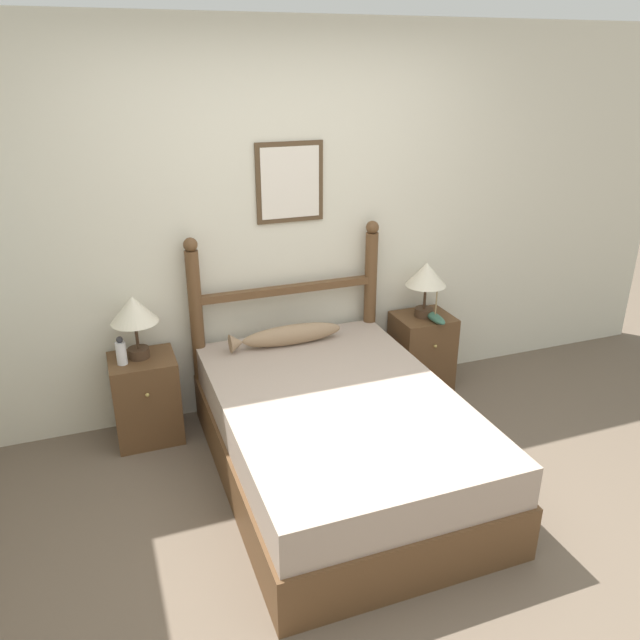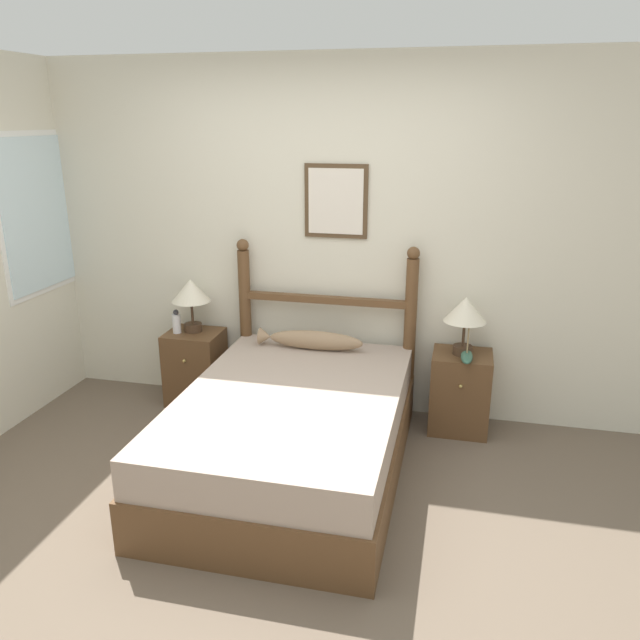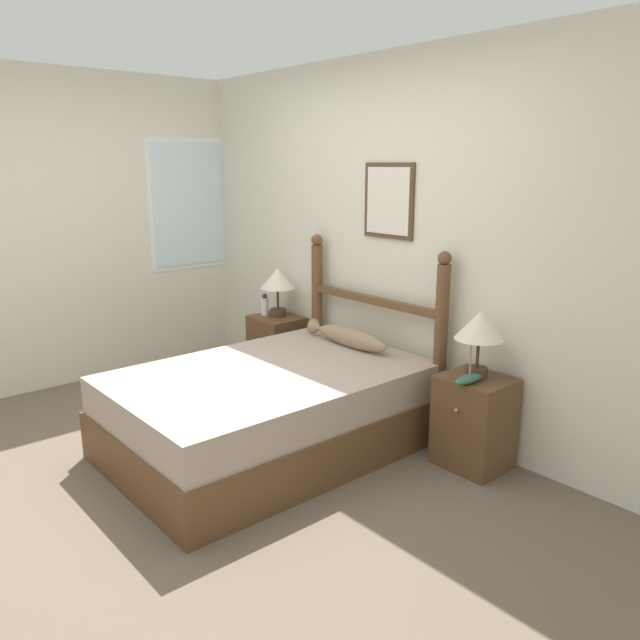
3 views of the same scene
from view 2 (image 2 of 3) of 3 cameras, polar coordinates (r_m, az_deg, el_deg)
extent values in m
plane|color=brown|center=(3.52, -5.99, -19.18)|extent=(16.00, 16.00, 0.00)
cube|color=beige|center=(4.55, 0.59, 7.29)|extent=(6.40, 0.06, 2.55)
cube|color=#4C3823|center=(4.45, 1.47, 10.80)|extent=(0.45, 0.02, 0.51)
cube|color=silver|center=(4.44, 1.44, 10.78)|extent=(0.39, 0.01, 0.45)
cube|color=white|center=(5.13, -24.08, 8.92)|extent=(0.01, 0.95, 1.18)
cube|color=silver|center=(5.12, -24.00, 8.92)|extent=(0.01, 0.87, 1.10)
cube|color=brown|center=(3.97, -2.56, -11.72)|extent=(1.33, 1.96, 0.31)
cube|color=tan|center=(3.84, -2.62, -8.21)|extent=(1.29, 1.92, 0.23)
cylinder|color=brown|center=(4.78, -6.79, -0.70)|extent=(0.09, 0.09, 1.20)
sphere|color=brown|center=(4.62, -7.08, 6.81)|extent=(0.09, 0.09, 0.09)
cylinder|color=brown|center=(4.53, 8.17, -1.85)|extent=(0.09, 0.09, 1.20)
sphere|color=brown|center=(4.35, 8.55, 6.06)|extent=(0.09, 0.09, 0.09)
cube|color=brown|center=(4.53, 0.49, 1.87)|extent=(1.24, 0.06, 0.05)
cube|color=brown|center=(4.92, -11.30, -4.25)|extent=(0.41, 0.35, 0.57)
sphere|color=tan|center=(4.72, -12.32, -3.68)|extent=(0.02, 0.02, 0.02)
cube|color=brown|center=(4.52, 12.67, -6.43)|extent=(0.41, 0.35, 0.57)
sphere|color=tan|center=(4.30, 12.74, -5.93)|extent=(0.02, 0.02, 0.02)
cylinder|color=#422D1E|center=(4.84, -11.52, -0.67)|extent=(0.13, 0.13, 0.06)
cylinder|color=#422D1E|center=(4.80, -11.61, 0.69)|extent=(0.02, 0.02, 0.18)
cone|color=beige|center=(4.75, -11.74, 2.67)|extent=(0.29, 0.29, 0.17)
cylinder|color=#422D1E|center=(4.40, 12.89, -2.68)|extent=(0.13, 0.13, 0.06)
cylinder|color=#422D1E|center=(4.36, 13.00, -1.21)|extent=(0.02, 0.02, 0.18)
cone|color=beige|center=(4.30, 13.16, 0.96)|extent=(0.29, 0.29, 0.17)
cylinder|color=white|center=(4.82, -12.98, -0.33)|extent=(0.06, 0.06, 0.15)
sphere|color=#333338|center=(4.79, -13.05, 0.70)|extent=(0.04, 0.04, 0.04)
ellipsoid|color=#386651|center=(4.30, 13.27, -3.27)|extent=(0.08, 0.25, 0.05)
cylinder|color=#997F56|center=(4.26, 13.38, -1.84)|extent=(0.01, 0.01, 0.17)
ellipsoid|color=#997A5B|center=(4.45, -0.38, -1.87)|extent=(0.68, 0.12, 0.14)
cone|color=#997A5B|center=(4.54, -5.01, -1.49)|extent=(0.09, 0.12, 0.12)
camera|label=1|loc=(2.18, -66.96, 11.98)|focal=35.00mm
camera|label=3|loc=(2.41, 73.81, -2.53)|focal=35.00mm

